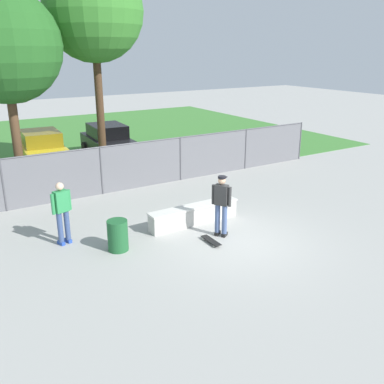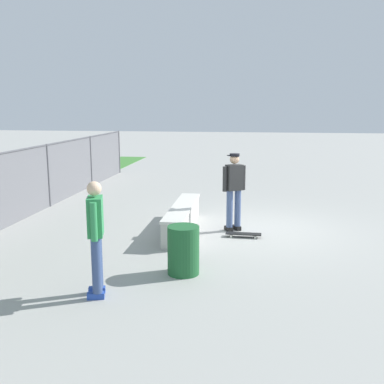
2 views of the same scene
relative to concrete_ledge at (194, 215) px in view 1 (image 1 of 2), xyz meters
The scene contains 12 objects.
ground_plane 1.76m from the concrete_ledge, 79.90° to the right, with size 80.00×80.00×0.00m, color #9E9E99.
grass_strip 14.61m from the concrete_ledge, 88.81° to the left, with size 29.19×20.00×0.02m, color #3D7A33.
concrete_ledge is the anchor object (origin of this frame).
skateboarder 1.41m from the concrete_ledge, 81.51° to the right, with size 0.42×0.52×1.84m.
skateboard 1.52m from the concrete_ledge, 103.16° to the right, with size 0.22×0.80×0.09m.
chainlink_fence 4.37m from the concrete_ledge, 85.96° to the left, with size 17.26×0.07×1.84m.
tree_near_left 8.51m from the concrete_ledge, 125.94° to the left, with size 3.83×3.83×7.25m.
tree_near_right 9.23m from the concrete_ledge, 93.68° to the left, with size 3.92×3.92×8.60m.
car_yellow 9.84m from the concrete_ledge, 103.72° to the left, with size 2.21×4.30×1.66m.
car_black 9.70m from the concrete_ledge, 84.45° to the left, with size 2.21×4.30×1.66m.
bystander 4.01m from the concrete_ledge, 170.00° to the left, with size 0.58×0.35×1.82m.
trash_bin 2.80m from the concrete_ledge, behind, with size 0.56×0.56×0.86m, color #1E592D.
Camera 1 is at (-6.93, -8.88, 5.27)m, focal length 39.95 mm.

